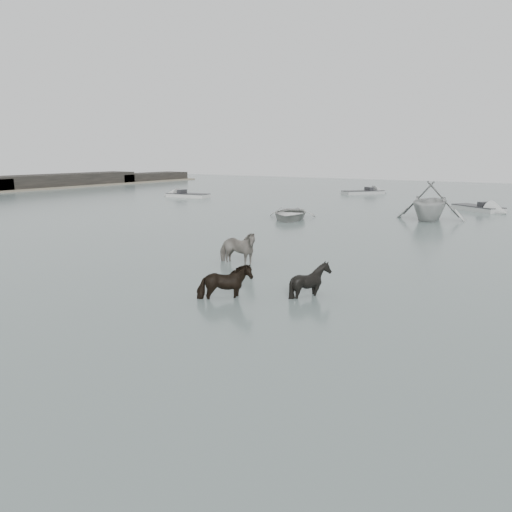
{
  "coord_description": "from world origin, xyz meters",
  "views": [
    {
      "loc": [
        7.93,
        -13.06,
        4.5
      ],
      "look_at": [
        -1.18,
        1.07,
        1.0
      ],
      "focal_mm": 35.0,
      "sensor_mm": 36.0,
      "label": 1
    }
  ],
  "objects_px": {
    "pony_black": "(311,274)",
    "pony_dark": "(225,277)",
    "pony_pinto": "(237,245)",
    "rowboat_lead": "(290,212)"
  },
  "relations": [
    {
      "from": "pony_pinto",
      "to": "pony_dark",
      "type": "bearing_deg",
      "value": -152.57
    },
    {
      "from": "rowboat_lead",
      "to": "pony_black",
      "type": "bearing_deg",
      "value": -79.73
    },
    {
      "from": "pony_pinto",
      "to": "pony_black",
      "type": "xyz_separation_m",
      "value": [
        4.64,
        -2.55,
        -0.1
      ]
    },
    {
      "from": "pony_pinto",
      "to": "rowboat_lead",
      "type": "xyz_separation_m",
      "value": [
        -5.05,
        13.55,
        -0.33
      ]
    },
    {
      "from": "pony_pinto",
      "to": "pony_black",
      "type": "height_order",
      "value": "pony_pinto"
    },
    {
      "from": "pony_dark",
      "to": "pony_black",
      "type": "height_order",
      "value": "pony_dark"
    },
    {
      "from": "pony_pinto",
      "to": "pony_dark",
      "type": "height_order",
      "value": "pony_pinto"
    },
    {
      "from": "pony_pinto",
      "to": "pony_black",
      "type": "relative_size",
      "value": 1.36
    },
    {
      "from": "pony_black",
      "to": "pony_dark",
      "type": "bearing_deg",
      "value": 111.38
    },
    {
      "from": "pony_dark",
      "to": "rowboat_lead",
      "type": "height_order",
      "value": "pony_dark"
    }
  ]
}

